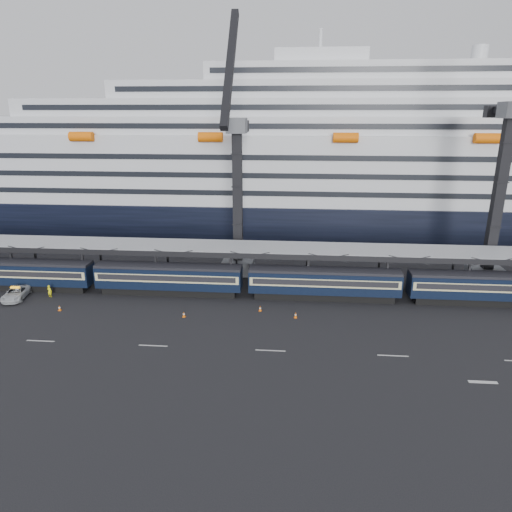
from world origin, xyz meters
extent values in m
plane|color=black|center=(0.00, 0.00, 0.00)|extent=(260.00, 260.00, 0.00)
cube|color=beige|center=(-38.00, -4.00, 0.01)|extent=(3.00, 0.15, 0.02)
cube|color=beige|center=(-26.00, -4.00, 0.01)|extent=(3.00, 0.15, 0.02)
cube|color=beige|center=(-14.00, -4.00, 0.01)|extent=(3.00, 0.15, 0.02)
cube|color=beige|center=(-2.00, -4.00, 0.01)|extent=(3.00, 0.15, 0.02)
cube|color=beige|center=(5.00, -8.00, 0.01)|extent=(2.50, 0.40, 0.02)
cube|color=black|center=(-48.00, 10.00, 0.45)|extent=(17.48, 2.40, 0.90)
cube|color=black|center=(-48.00, 10.00, 2.25)|extent=(19.00, 2.80, 2.70)
cube|color=beige|center=(-48.00, 10.00, 2.55)|extent=(18.62, 2.92, 1.05)
cube|color=black|center=(-48.00, 10.00, 2.60)|extent=(17.86, 2.98, 0.70)
cube|color=black|center=(-48.00, 10.00, 3.75)|extent=(19.00, 2.50, 0.35)
cube|color=black|center=(-28.00, 10.00, 0.45)|extent=(17.48, 2.40, 0.90)
cube|color=black|center=(-28.00, 10.00, 2.25)|extent=(19.00, 2.80, 2.70)
cube|color=beige|center=(-28.00, 10.00, 2.55)|extent=(18.62, 2.92, 1.05)
cube|color=black|center=(-28.00, 10.00, 2.60)|extent=(17.86, 2.98, 0.70)
cube|color=black|center=(-28.00, 10.00, 3.75)|extent=(19.00, 2.50, 0.35)
cube|color=black|center=(-8.00, 10.00, 0.45)|extent=(17.48, 2.40, 0.90)
cube|color=black|center=(-8.00, 10.00, 2.25)|extent=(19.00, 2.80, 2.70)
cube|color=beige|center=(-8.00, 10.00, 2.55)|extent=(18.62, 2.92, 1.05)
cube|color=black|center=(-8.00, 10.00, 2.60)|extent=(17.86, 2.98, 0.70)
cube|color=black|center=(-8.00, 10.00, 3.75)|extent=(19.00, 2.50, 0.35)
cube|color=black|center=(12.00, 10.00, 0.45)|extent=(17.48, 2.40, 0.90)
cube|color=black|center=(12.00, 10.00, 2.25)|extent=(19.00, 2.80, 2.70)
cube|color=beige|center=(12.00, 10.00, 2.55)|extent=(18.62, 2.92, 1.05)
cube|color=black|center=(12.00, 10.00, 2.60)|extent=(17.86, 2.98, 0.70)
cube|color=black|center=(12.00, 10.00, 3.75)|extent=(19.00, 2.50, 0.35)
cube|color=#95989D|center=(0.00, 14.00, 5.40)|extent=(130.00, 6.00, 0.25)
cube|color=black|center=(0.00, 11.00, 5.10)|extent=(130.00, 0.25, 0.70)
cube|color=black|center=(0.00, 17.00, 5.10)|extent=(130.00, 0.25, 0.70)
cube|color=black|center=(-50.00, 11.20, 2.70)|extent=(0.25, 0.25, 5.40)
cube|color=black|center=(-50.00, 16.80, 2.70)|extent=(0.25, 0.25, 5.40)
cube|color=black|center=(-40.00, 11.20, 2.70)|extent=(0.25, 0.25, 5.40)
cube|color=black|center=(-40.00, 16.80, 2.70)|extent=(0.25, 0.25, 5.40)
cube|color=black|center=(-30.00, 11.20, 2.70)|extent=(0.25, 0.25, 5.40)
cube|color=black|center=(-30.00, 16.80, 2.70)|extent=(0.25, 0.25, 5.40)
cube|color=black|center=(-20.00, 11.20, 2.70)|extent=(0.25, 0.25, 5.40)
cube|color=black|center=(-20.00, 16.80, 2.70)|extent=(0.25, 0.25, 5.40)
cube|color=black|center=(-10.00, 11.20, 2.70)|extent=(0.25, 0.25, 5.40)
cube|color=black|center=(-10.00, 16.80, 2.70)|extent=(0.25, 0.25, 5.40)
cube|color=black|center=(0.00, 11.20, 2.70)|extent=(0.25, 0.25, 5.40)
cube|color=black|center=(0.00, 16.80, 2.70)|extent=(0.25, 0.25, 5.40)
cube|color=black|center=(10.00, 11.20, 2.70)|extent=(0.25, 0.25, 5.40)
cube|color=black|center=(10.00, 16.80, 2.70)|extent=(0.25, 0.25, 5.40)
cube|color=black|center=(0.00, 46.00, 3.50)|extent=(200.00, 28.00, 7.00)
cube|color=silver|center=(0.00, 46.00, 13.00)|extent=(190.00, 26.88, 12.00)
cube|color=silver|center=(0.00, 46.00, 20.50)|extent=(160.00, 24.64, 3.00)
cube|color=black|center=(0.00, 33.63, 20.50)|extent=(153.60, 0.12, 0.90)
cube|color=silver|center=(0.00, 46.00, 23.50)|extent=(124.00, 21.84, 3.00)
cube|color=black|center=(0.00, 35.03, 23.50)|extent=(119.04, 0.12, 0.90)
cube|color=silver|center=(0.00, 46.00, 26.50)|extent=(90.00, 19.04, 3.00)
cube|color=black|center=(0.00, 36.43, 26.50)|extent=(86.40, 0.12, 0.90)
cube|color=silver|center=(0.00, 46.00, 29.50)|extent=(56.00, 16.24, 3.00)
cube|color=black|center=(0.00, 37.83, 29.50)|extent=(53.76, 0.12, 0.90)
cube|color=silver|center=(-8.00, 46.00, 32.00)|extent=(16.00, 12.00, 2.50)
cylinder|color=silver|center=(20.00, 46.00, 32.50)|extent=(2.80, 2.80, 3.00)
cylinder|color=#F86607|center=(-48.00, 31.96, 18.80)|extent=(4.00, 1.60, 1.60)
cylinder|color=#F86607|center=(-26.00, 31.96, 18.80)|extent=(4.00, 1.60, 1.60)
cylinder|color=#F86607|center=(-4.00, 31.96, 18.80)|extent=(4.00, 1.60, 1.60)
cylinder|color=#F86607|center=(18.00, 31.96, 18.80)|extent=(4.00, 1.60, 1.60)
cube|color=#4E5156|center=(-20.00, 19.00, 1.00)|extent=(4.50, 4.50, 2.00)
cube|color=black|center=(-20.00, 19.00, 11.00)|extent=(1.30, 1.30, 18.00)
cube|color=#4E5156|center=(-20.00, 19.00, 21.00)|extent=(2.60, 3.20, 2.00)
cube|color=black|center=(-20.00, 13.21, 27.89)|extent=(0.90, 12.26, 14.37)
cube|color=black|center=(-20.00, 21.52, 21.00)|extent=(0.90, 5.04, 0.90)
cube|color=black|center=(-20.00, 24.04, 20.80)|extent=(2.20, 1.60, 1.60)
cube|color=#4E5156|center=(15.00, 18.00, 1.00)|extent=(4.50, 4.50, 2.00)
cube|color=black|center=(15.00, 18.00, 12.00)|extent=(1.30, 1.30, 20.00)
cube|color=#4E5156|center=(15.00, 18.00, 23.00)|extent=(2.60, 3.20, 2.00)
cube|color=black|center=(15.00, 20.80, 23.00)|extent=(0.90, 5.60, 0.90)
cube|color=black|center=(15.00, 23.60, 22.80)|extent=(2.20, 1.60, 1.60)
imported|color=#B3B7BB|center=(-47.06, 6.64, 0.72)|extent=(3.41, 5.59, 1.45)
imported|color=#FFF60D|center=(-43.06, 7.48, 0.80)|extent=(0.64, 0.48, 1.60)
cube|color=#F86607|center=(-39.75, 3.51, 0.02)|extent=(0.35, 0.35, 0.04)
cone|color=#F86607|center=(-39.75, 3.51, 0.37)|extent=(0.29, 0.29, 0.66)
cylinder|color=white|center=(-39.75, 3.51, 0.37)|extent=(0.25, 0.25, 0.11)
cube|color=#F86607|center=(-24.45, 2.97, 0.02)|extent=(0.35, 0.35, 0.04)
cone|color=#F86607|center=(-24.45, 2.97, 0.37)|extent=(0.30, 0.30, 0.67)
cylinder|color=white|center=(-24.45, 2.97, 0.37)|extent=(0.25, 0.25, 0.11)
cube|color=#F86607|center=(-15.75, 5.41, 0.02)|extent=(0.34, 0.34, 0.04)
cone|color=#F86607|center=(-15.75, 5.41, 0.36)|extent=(0.29, 0.29, 0.65)
cylinder|color=white|center=(-15.75, 5.41, 0.36)|extent=(0.24, 0.24, 0.11)
cube|color=#F86607|center=(-11.52, 3.85, 0.02)|extent=(0.36, 0.36, 0.04)
cone|color=#F86607|center=(-11.52, 3.85, 0.38)|extent=(0.31, 0.31, 0.69)
cylinder|color=white|center=(-11.52, 3.85, 0.38)|extent=(0.26, 0.26, 0.11)
camera|label=1|loc=(-12.05, -44.53, 22.77)|focal=32.00mm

